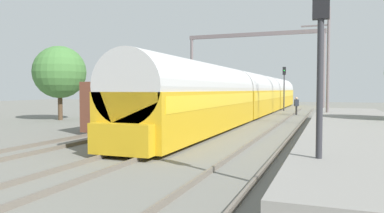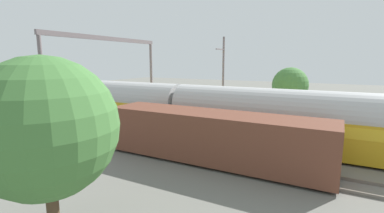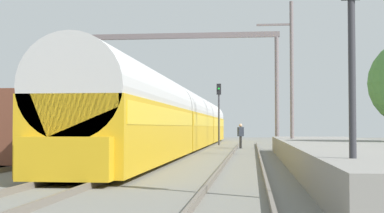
{
  "view_description": "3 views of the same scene",
  "coord_description": "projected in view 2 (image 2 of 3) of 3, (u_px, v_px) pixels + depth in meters",
  "views": [
    {
      "loc": [
        6.76,
        -17.05,
        2.44
      ],
      "look_at": [
        0.0,
        1.04,
        1.55
      ],
      "focal_mm": 34.32,
      "sensor_mm": 36.0,
      "label": 1
    },
    {
      "loc": [
        -18.28,
        -0.6,
        5.76
      ],
      "look_at": [
        0.63,
        9.63,
        2.19
      ],
      "focal_mm": 25.84,
      "sensor_mm": 36.0,
      "label": 2
    },
    {
      "loc": [
        4.65,
        -19.43,
        1.51
      ],
      "look_at": [
        0.0,
        23.38,
        3.08
      ],
      "focal_mm": 52.05,
      "sensor_mm": 36.0,
      "label": 3
    }
  ],
  "objects": [
    {
      "name": "ground",
      "position": [
        324.0,
        155.0,
        17.08
      ],
      "size": [
        120.0,
        120.0,
        0.0
      ],
      "primitive_type": "plane",
      "color": "slate"
    },
    {
      "name": "catenary_pole_east_mid",
      "position": [
        223.0,
        78.0,
        26.61
      ],
      "size": [
        1.9,
        0.2,
        8.0
      ],
      "color": "#695E61",
      "rests_on": "ground"
    },
    {
      "name": "freight_car",
      "position": [
        213.0,
        137.0,
        15.77
      ],
      "size": [
        2.8,
        13.0,
        2.7
      ],
      "color": "brown",
      "rests_on": "ground"
    },
    {
      "name": "track_far_west",
      "position": [
        319.0,
        180.0,
        13.36
      ],
      "size": [
        1.52,
        60.0,
        0.16
      ],
      "color": "#675F55",
      "rests_on": "ground"
    },
    {
      "name": "person_crossing",
      "position": [
        123.0,
        105.0,
        29.5
      ],
      "size": [
        0.46,
        0.38,
        1.73
      ],
      "rotation": [
        0.0,
        0.0,
        3.55
      ],
      "color": "black",
      "rests_on": "ground"
    },
    {
      "name": "tree_west_background",
      "position": [
        46.0,
        128.0,
        7.96
      ],
      "size": [
        4.17,
        4.17,
        5.94
      ],
      "color": "#4C3826",
      "rests_on": "ground"
    },
    {
      "name": "track_east",
      "position": [
        327.0,
        137.0,
        20.78
      ],
      "size": [
        1.52,
        60.0,
        0.16
      ],
      "color": "#675F55",
      "rests_on": "ground"
    },
    {
      "name": "platform",
      "position": [
        305.0,
        120.0,
        24.98
      ],
      "size": [
        4.4,
        28.0,
        0.9
      ],
      "color": "gray",
      "rests_on": "ground"
    },
    {
      "name": "track_west",
      "position": [
        324.0,
        154.0,
        17.07
      ],
      "size": [
        1.52,
        60.0,
        0.16
      ],
      "color": "#675F55",
      "rests_on": "ground"
    },
    {
      "name": "tree_east_background",
      "position": [
        290.0,
        85.0,
        28.09
      ],
      "size": [
        3.59,
        3.59,
        5.11
      ],
      "color": "#4C3826",
      "rests_on": "ground"
    },
    {
      "name": "passenger_train",
      "position": [
        104.0,
        102.0,
        25.46
      ],
      "size": [
        2.93,
        49.2,
        3.82
      ],
      "color": "gold",
      "rests_on": "ground"
    },
    {
      "name": "catenary_gantry",
      "position": [
        108.0,
        62.0,
        24.5
      ],
      "size": [
        12.96,
        0.28,
        7.86
      ],
      "color": "#695E61",
      "rests_on": "ground"
    },
    {
      "name": "railway_signal_far",
      "position": [
        66.0,
        84.0,
        30.51
      ],
      "size": [
        0.36,
        0.3,
        5.06
      ],
      "color": "#2D2D33",
      "rests_on": "ground"
    }
  ]
}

